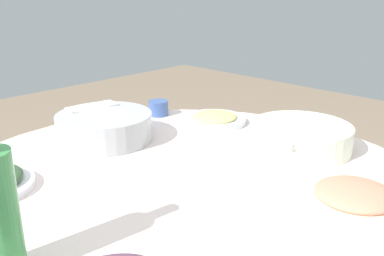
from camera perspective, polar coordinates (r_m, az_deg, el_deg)
The scene contains 7 objects.
round_dining_table at distance 1.08m, azimuth -1.23°, elevation -15.12°, with size 1.21×1.21×0.77m.
rice_bowl at distance 1.27m, azimuth -11.63°, elevation 0.22°, with size 0.28×0.28×0.09m.
soup_bowl at distance 1.22m, azimuth 14.29°, elevation -1.27°, with size 0.28×0.29×0.07m.
dish_shrimp at distance 0.96m, azimuth 20.92°, elevation -8.78°, with size 0.25×0.25×0.05m.
dish_noodles at distance 1.41m, azimuth 3.03°, elevation 1.26°, with size 0.21×0.21×0.03m.
tea_cup_near at distance 1.49m, azimuth -4.51°, elevation 2.68°, with size 0.07×0.07×0.05m, color #3D5999.
tea_cup_far at distance 0.76m, azimuth 22.35°, elevation -15.36°, with size 0.07×0.07×0.06m, color beige.
Camera 1 is at (0.64, -0.63, 1.22)m, focal length 39.87 mm.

